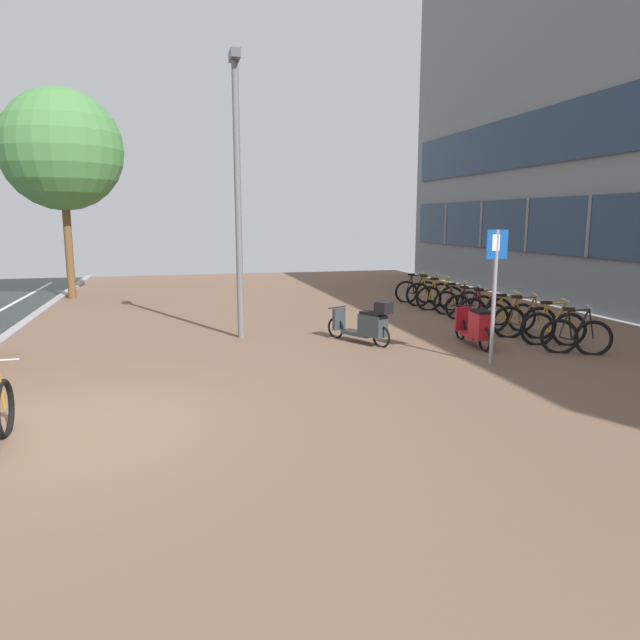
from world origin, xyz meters
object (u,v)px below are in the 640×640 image
(bicycle_rack_02, at_px, (524,322))
(bicycle_rack_04, at_px, (485,311))
(bicycle_rack_07, at_px, (440,298))
(street_tree, at_px, (62,150))
(bicycle_rack_01, at_px, (553,329))
(bicycle_rack_05, at_px, (470,307))
(scooter_mid, at_px, (367,324))
(bicycle_rack_03, at_px, (508,317))
(bicycle_rack_08, at_px, (429,294))
(lamp_post, at_px, (238,184))
(bicycle_rack_00, at_px, (576,337))
(parking_sign, at_px, (495,282))
(bicycle_rack_06, at_px, (457,303))
(scooter_near, at_px, (476,327))
(bicycle_rack_09, at_px, (417,292))

(bicycle_rack_02, xyz_separation_m, bicycle_rack_04, (-0.01, 1.59, -0.01))
(bicycle_rack_07, height_order, street_tree, street_tree)
(bicycle_rack_01, distance_m, bicycle_rack_05, 3.18)
(bicycle_rack_02, height_order, bicycle_rack_07, bicycle_rack_02)
(scooter_mid, bearing_deg, bicycle_rack_03, 8.59)
(scooter_mid, bearing_deg, bicycle_rack_08, 52.37)
(bicycle_rack_04, bearing_deg, scooter_mid, -158.98)
(lamp_post, bearing_deg, bicycle_rack_00, -27.55)
(bicycle_rack_02, xyz_separation_m, street_tree, (-10.50, 9.17, 4.29))
(bicycle_rack_08, bearing_deg, scooter_mid, -127.63)
(bicycle_rack_00, bearing_deg, parking_sign, -170.69)
(bicycle_rack_06, xyz_separation_m, street_tree, (-10.56, 5.99, 4.31))
(bicycle_rack_00, relative_size, lamp_post, 0.20)
(scooter_near, distance_m, street_tree, 13.92)
(bicycle_rack_04, height_order, bicycle_rack_07, bicycle_rack_07)
(bicycle_rack_01, bearing_deg, street_tree, 136.93)
(bicycle_rack_00, xyz_separation_m, street_tree, (-10.59, 10.76, 4.30))
(bicycle_rack_00, distance_m, parking_sign, 2.32)
(bicycle_rack_09, bearing_deg, scooter_mid, -122.79)
(bicycle_rack_02, relative_size, scooter_mid, 0.80)
(bicycle_rack_06, xyz_separation_m, bicycle_rack_09, (-0.13, 2.38, 0.01))
(bicycle_rack_03, height_order, street_tree, street_tree)
(scooter_mid, xyz_separation_m, lamp_post, (-2.44, 1.31, 2.84))
(bicycle_rack_09, height_order, lamp_post, lamp_post)
(bicycle_rack_01, bearing_deg, bicycle_rack_00, -95.22)
(scooter_near, height_order, lamp_post, lamp_post)
(bicycle_rack_01, height_order, bicycle_rack_08, bicycle_rack_08)
(bicycle_rack_06, relative_size, scooter_near, 0.73)
(bicycle_rack_03, bearing_deg, bicycle_rack_09, 92.24)
(bicycle_rack_08, xyz_separation_m, scooter_near, (-1.42, -5.29, 0.06))
(bicycle_rack_06, height_order, scooter_near, bicycle_rack_06)
(bicycle_rack_02, xyz_separation_m, bicycle_rack_08, (-0.02, 4.77, 0.00))
(bicycle_rack_07, bearing_deg, lamp_post, -157.64)
(bicycle_rack_02, relative_size, street_tree, 0.20)
(bicycle_rack_02, xyz_separation_m, bicycle_rack_06, (0.06, 3.18, -0.02))
(parking_sign, bearing_deg, bicycle_rack_06, 68.91)
(bicycle_rack_03, distance_m, scooter_mid, 3.65)
(bicycle_rack_07, relative_size, scooter_mid, 0.85)
(bicycle_rack_02, xyz_separation_m, scooter_mid, (-3.50, 0.25, 0.07))
(bicycle_rack_00, xyz_separation_m, scooter_near, (-1.53, 1.07, 0.07))
(bicycle_rack_02, height_order, bicycle_rack_03, bicycle_rack_02)
(bicycle_rack_02, bearing_deg, scooter_mid, 175.94)
(bicycle_rack_05, xyz_separation_m, parking_sign, (-1.92, -4.30, 1.15))
(bicycle_rack_02, relative_size, bicycle_rack_04, 0.97)
(bicycle_rack_05, relative_size, street_tree, 0.18)
(bicycle_rack_08, height_order, scooter_near, bicycle_rack_08)
(parking_sign, distance_m, street_tree, 14.38)
(bicycle_rack_06, bearing_deg, scooter_mid, -140.53)
(bicycle_rack_00, bearing_deg, bicycle_rack_08, 90.92)
(bicycle_rack_05, bearing_deg, bicycle_rack_00, -88.96)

